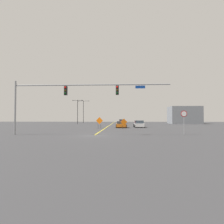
{
  "coord_description": "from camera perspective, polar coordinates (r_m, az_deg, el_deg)",
  "views": [
    {
      "loc": [
        3.01,
        -21.59,
        1.99
      ],
      "look_at": [
        0.79,
        24.81,
        3.38
      ],
      "focal_mm": 30.45,
      "sensor_mm": 36.0,
      "label": 1
    }
  ],
  "objects": [
    {
      "name": "car_orange_mid",
      "position": [
        38.13,
        2.75,
        -3.8
      ],
      "size": [
        2.19,
        3.91,
        1.29
      ],
      "color": "orange",
      "rests_on": "ground"
    },
    {
      "name": "construction_sign_right_lane",
      "position": [
        34.88,
        -3.78,
        -2.76
      ],
      "size": [
        1.3,
        0.35,
        2.12
      ],
      "color": "orange",
      "rests_on": "ground"
    },
    {
      "name": "roadside_building_east",
      "position": [
        66.96,
        20.89,
        -0.88
      ],
      "size": [
        9.68,
        6.76,
        5.67
      ],
      "color": "gray",
      "rests_on": "ground"
    },
    {
      "name": "street_lamp_mid_left",
      "position": [
        71.64,
        -8.59,
        0.72
      ],
      "size": [
        4.4,
        0.24,
        8.37
      ],
      "color": "black",
      "rests_on": "ground"
    },
    {
      "name": "construction_sign_left_shoulder",
      "position": [
        34.66,
        3.58,
        -3.12
      ],
      "size": [
        1.26,
        0.09,
        1.84
      ],
      "color": "orange",
      "rests_on": "ground"
    },
    {
      "name": "car_white_approaching",
      "position": [
        39.61,
        8.1,
        -3.63
      ],
      "size": [
        2.07,
        4.4,
        1.42
      ],
      "color": "white",
      "rests_on": "ground"
    },
    {
      "name": "ground",
      "position": [
        21.89,
        -5.22,
        -6.92
      ],
      "size": [
        142.07,
        142.07,
        0.0
      ],
      "primitive_type": "plane",
      "color": "#38383A"
    },
    {
      "name": "street_lamp_near_left",
      "position": [
        62.1,
        -10.3,
        0.72
      ],
      "size": [
        3.49,
        0.24,
        7.72
      ],
      "color": "black",
      "rests_on": "ground"
    },
    {
      "name": "stop_sign",
      "position": [
        24.39,
        20.8,
        -1.58
      ],
      "size": [
        0.76,
        0.07,
        2.84
      ],
      "color": "gray",
      "rests_on": "ground"
    },
    {
      "name": "traffic_signal_assembly",
      "position": [
        22.54,
        -12.37,
        5.56
      ],
      "size": [
        18.03,
        0.44,
        6.3
      ],
      "color": "gray",
      "rests_on": "ground"
    },
    {
      "name": "road_centre_stripe",
      "position": [
        61.16,
        -0.08,
        -3.58
      ],
      "size": [
        0.16,
        78.93,
        0.01
      ],
      "color": "yellow",
      "rests_on": "ground"
    },
    {
      "name": "car_red_near",
      "position": [
        62.62,
        2.95,
        -2.93
      ],
      "size": [
        2.35,
        4.48,
        1.44
      ],
      "color": "red",
      "rests_on": "ground"
    }
  ]
}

